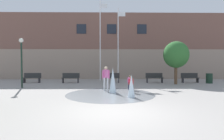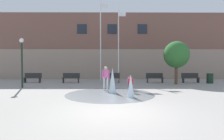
{
  "view_description": "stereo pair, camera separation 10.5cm",
  "coord_description": "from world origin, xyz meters",
  "px_view_note": "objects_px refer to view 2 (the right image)",
  "views": [
    {
      "loc": [
        -0.25,
        -6.26,
        1.74
      ],
      "look_at": [
        -0.06,
        6.96,
        1.3
      ],
      "focal_mm": 28.0,
      "sensor_mm": 36.0,
      "label": 1
    },
    {
      "loc": [
        -0.14,
        -6.26,
        1.74
      ],
      "look_at": [
        -0.06,
        6.96,
        1.3
      ],
      "focal_mm": 28.0,
      "sensor_mm": 36.0,
      "label": 2
    }
  ],
  "objects_px": {
    "street_tree_near_building": "(176,55)",
    "child_with_pink_shirt": "(130,81)",
    "park_bench_left_of_flagpoles": "(33,78)",
    "lamp_post_left_lane": "(22,55)",
    "flagpole_right": "(119,42)",
    "flagpole_left": "(101,38)",
    "park_bench_near_trashcan": "(155,78)",
    "trash_can": "(210,78)",
    "adult_near_bench": "(106,76)",
    "park_bench_under_left_flagpole": "(71,78)",
    "park_bench_center": "(111,78)",
    "park_bench_far_right": "(190,78)",
    "child_in_fountain": "(131,83)"
  },
  "relations": [
    {
      "from": "flagpole_right",
      "to": "street_tree_near_building",
      "type": "xyz_separation_m",
      "value": [
        4.85,
        -3.3,
        -1.49
      ]
    },
    {
      "from": "flagpole_left",
      "to": "flagpole_right",
      "type": "distance_m",
      "value": 1.94
    },
    {
      "from": "park_bench_left_of_flagpoles",
      "to": "lamp_post_left_lane",
      "type": "bearing_deg",
      "value": -76.83
    },
    {
      "from": "child_in_fountain",
      "to": "lamp_post_left_lane",
      "type": "height_order",
      "value": "lamp_post_left_lane"
    },
    {
      "from": "flagpole_right",
      "to": "adult_near_bench",
      "type": "bearing_deg",
      "value": -99.77
    },
    {
      "from": "park_bench_near_trashcan",
      "to": "flagpole_left",
      "type": "xyz_separation_m",
      "value": [
        -5.17,
        2.12,
        4.0
      ]
    },
    {
      "from": "park_bench_left_of_flagpoles",
      "to": "lamp_post_left_lane",
      "type": "distance_m",
      "value": 4.14
    },
    {
      "from": "park_bench_under_left_flagpole",
      "to": "lamp_post_left_lane",
      "type": "distance_m",
      "value": 4.83
    },
    {
      "from": "park_bench_left_of_flagpoles",
      "to": "park_bench_near_trashcan",
      "type": "height_order",
      "value": "same"
    },
    {
      "from": "street_tree_near_building",
      "to": "park_bench_under_left_flagpole",
      "type": "bearing_deg",
      "value": 172.9
    },
    {
      "from": "trash_can",
      "to": "adult_near_bench",
      "type": "bearing_deg",
      "value": -156.1
    },
    {
      "from": "child_with_pink_shirt",
      "to": "street_tree_near_building",
      "type": "relative_size",
      "value": 0.26
    },
    {
      "from": "adult_near_bench",
      "to": "lamp_post_left_lane",
      "type": "bearing_deg",
      "value": -131.45
    },
    {
      "from": "street_tree_near_building",
      "to": "child_with_pink_shirt",
      "type": "bearing_deg",
      "value": -142.42
    },
    {
      "from": "park_bench_far_right",
      "to": "street_tree_near_building",
      "type": "bearing_deg",
      "value": -146.52
    },
    {
      "from": "flagpole_right",
      "to": "lamp_post_left_lane",
      "type": "bearing_deg",
      "value": -143.13
    },
    {
      "from": "child_in_fountain",
      "to": "trash_can",
      "type": "distance_m",
      "value": 9.25
    },
    {
      "from": "child_in_fountain",
      "to": "lamp_post_left_lane",
      "type": "relative_size",
      "value": 0.27
    },
    {
      "from": "child_with_pink_shirt",
      "to": "flagpole_right",
      "type": "bearing_deg",
      "value": -110.27
    },
    {
      "from": "park_bench_under_left_flagpole",
      "to": "flagpole_left",
      "type": "distance_m",
      "value": 5.25
    },
    {
      "from": "park_bench_far_right",
      "to": "lamp_post_left_lane",
      "type": "height_order",
      "value": "lamp_post_left_lane"
    },
    {
      "from": "park_bench_under_left_flagpole",
      "to": "child_in_fountain",
      "type": "xyz_separation_m",
      "value": [
        4.95,
        -5.56,
        0.1
      ]
    },
    {
      "from": "park_bench_center",
      "to": "flagpole_left",
      "type": "distance_m",
      "value": 4.62
    },
    {
      "from": "trash_can",
      "to": "street_tree_near_building",
      "type": "relative_size",
      "value": 0.24
    },
    {
      "from": "flagpole_left",
      "to": "flagpole_right",
      "type": "relative_size",
      "value": 1.11
    },
    {
      "from": "park_bench_center",
      "to": "park_bench_near_trashcan",
      "type": "relative_size",
      "value": 1.0
    },
    {
      "from": "flagpole_left",
      "to": "lamp_post_left_lane",
      "type": "height_order",
      "value": "flagpole_left"
    },
    {
      "from": "park_bench_under_left_flagpole",
      "to": "park_bench_center",
      "type": "xyz_separation_m",
      "value": [
        3.76,
        0.07,
        0.0
      ]
    },
    {
      "from": "flagpole_right",
      "to": "lamp_post_left_lane",
      "type": "height_order",
      "value": "flagpole_right"
    },
    {
      "from": "park_bench_far_right",
      "to": "flagpole_left",
      "type": "bearing_deg",
      "value": 166.03
    },
    {
      "from": "park_bench_far_right",
      "to": "trash_can",
      "type": "height_order",
      "value": "park_bench_far_right"
    },
    {
      "from": "adult_near_bench",
      "to": "trash_can",
      "type": "bearing_deg",
      "value": 84.1
    },
    {
      "from": "flagpole_right",
      "to": "park_bench_near_trashcan",
      "type": "bearing_deg",
      "value": -32.92
    },
    {
      "from": "flagpole_right",
      "to": "flagpole_left",
      "type": "bearing_deg",
      "value": 180.0
    },
    {
      "from": "park_bench_center",
      "to": "park_bench_far_right",
      "type": "relative_size",
      "value": 1.0
    },
    {
      "from": "flagpole_left",
      "to": "child_with_pink_shirt",
      "type": "bearing_deg",
      "value": -70.88
    },
    {
      "from": "flagpole_left",
      "to": "park_bench_under_left_flagpole",
      "type": "bearing_deg",
      "value": -141.42
    },
    {
      "from": "flagpole_left",
      "to": "trash_can",
      "type": "xyz_separation_m",
      "value": [
        10.05,
        -2.68,
        -4.02
      ]
    },
    {
      "from": "park_bench_left_of_flagpoles",
      "to": "trash_can",
      "type": "relative_size",
      "value": 1.78
    },
    {
      "from": "trash_can",
      "to": "flagpole_left",
      "type": "bearing_deg",
      "value": 165.1
    },
    {
      "from": "adult_near_bench",
      "to": "flagpole_left",
      "type": "xyz_separation_m",
      "value": [
        -0.71,
        6.81,
        3.54
      ]
    },
    {
      "from": "adult_near_bench",
      "to": "park_bench_center",
      "type": "bearing_deg",
      "value": 145.58
    },
    {
      "from": "adult_near_bench",
      "to": "flagpole_right",
      "type": "height_order",
      "value": "flagpole_right"
    },
    {
      "from": "lamp_post_left_lane",
      "to": "park_bench_far_right",
      "type": "bearing_deg",
      "value": 13.69
    },
    {
      "from": "lamp_post_left_lane",
      "to": "trash_can",
      "type": "relative_size",
      "value": 4.04
    },
    {
      "from": "adult_near_bench",
      "to": "park_bench_left_of_flagpoles",
      "type": "bearing_deg",
      "value": -154.39
    },
    {
      "from": "park_bench_center",
      "to": "child_in_fountain",
      "type": "xyz_separation_m",
      "value": [
        1.18,
        -5.63,
        0.1
      ]
    },
    {
      "from": "park_bench_far_right",
      "to": "flagpole_right",
      "type": "bearing_deg",
      "value": 162.28
    },
    {
      "from": "park_bench_near_trashcan",
      "to": "adult_near_bench",
      "type": "height_order",
      "value": "adult_near_bench"
    },
    {
      "from": "park_bench_center",
      "to": "trash_can",
      "type": "distance_m",
      "value": 8.98
    }
  ]
}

